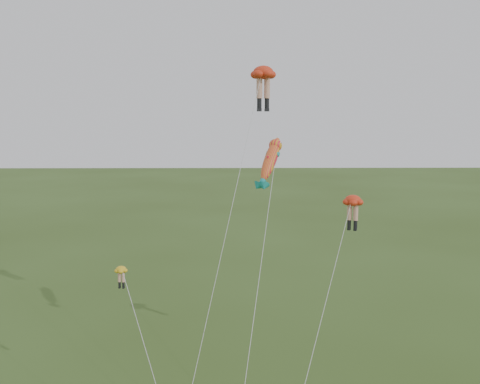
{
  "coord_description": "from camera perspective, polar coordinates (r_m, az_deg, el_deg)",
  "views": [
    {
      "loc": [
        0.96,
        -25.86,
        17.06
      ],
      "look_at": [
        1.36,
        6.0,
        12.51
      ],
      "focal_mm": 40.0,
      "sensor_mm": 36.0,
      "label": 1
    }
  ],
  "objects": [
    {
      "name": "legs_kite_red_high",
      "position": [
        35.76,
        2.43,
        11.99
      ],
      "size": [
        5.99,
        11.04,
        20.33
      ],
      "rotation": [
        0.0,
        0.0,
        0.28
      ],
      "color": "red",
      "rests_on": "ground"
    },
    {
      "name": "legs_kite_red_mid",
      "position": [
        34.91,
        11.85,
        -1.53
      ],
      "size": [
        6.58,
        12.26,
        12.04
      ],
      "rotation": [
        0.0,
        0.0,
        -0.48
      ],
      "color": "red",
      "rests_on": "ground"
    },
    {
      "name": "legs_kite_yellow",
      "position": [
        31.0,
        -12.09,
        -9.85
      ],
      "size": [
        4.89,
        8.19,
        8.6
      ],
      "rotation": [
        0.0,
        0.0,
        -0.16
      ],
      "color": "gold",
      "rests_on": "ground"
    },
    {
      "name": "fish_kite",
      "position": [
        34.05,
        3.27,
        3.39
      ],
      "size": [
        3.67,
        12.54,
        15.93
      ],
      "rotation": [
        0.85,
        0.0,
        -0.5
      ],
      "color": "orange",
      "rests_on": "ground"
    }
  ]
}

